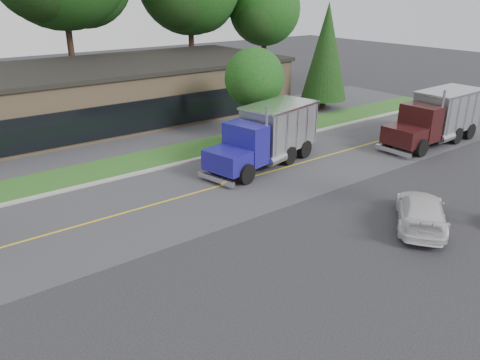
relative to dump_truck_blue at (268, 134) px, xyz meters
name	(u,v)px	position (x,y,z in m)	size (l,w,h in m)	color
ground	(295,287)	(-7.29, -10.27, -1.80)	(140.00, 140.00, 0.00)	#39393F
road	(170,200)	(-7.29, -1.27, -1.80)	(60.00, 8.00, 0.02)	#4E4E53
center_line	(170,200)	(-7.29, -1.27, -1.80)	(60.00, 0.12, 0.01)	gold
curb	(133,175)	(-7.29, 2.93, -1.80)	(60.00, 0.30, 0.12)	#9E9E99
grass_verge	(120,166)	(-7.29, 4.73, -1.80)	(60.00, 3.40, 0.03)	#23581E
far_parking	(90,145)	(-7.29, 9.73, -1.80)	(60.00, 7.00, 0.02)	#4E4E53
strip_mall	(84,96)	(-5.29, 15.73, 0.20)	(32.00, 12.00, 4.00)	#917659
tree_far_e	(265,13)	(16.83, 20.83, 5.52)	(8.05, 7.58, 11.49)	#382619
evergreen_right	(326,52)	(12.71, 7.73, 3.00)	(3.85, 3.85, 8.75)	#382619
tree_verge	(255,81)	(2.77, 4.78, 2.09)	(4.29, 4.04, 6.13)	#382619
dump_truck_blue	(268,134)	(0.00, 0.00, 0.00)	(8.12, 4.16, 3.36)	black
dump_truck_maroon	(438,116)	(11.84, -3.55, 0.00)	(8.45, 2.86, 3.36)	black
rally_car	(421,211)	(0.21, -10.15, -1.11)	(1.95, 4.80, 1.39)	silver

